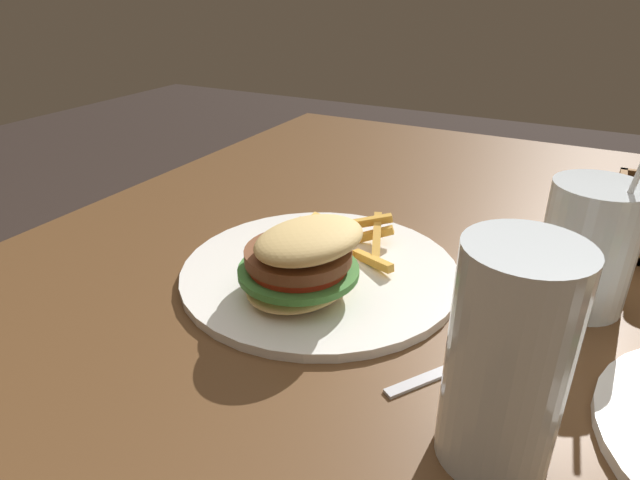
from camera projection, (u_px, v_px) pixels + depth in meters
name	position (u px, v px, depth m)	size (l,w,h in m)	color
dining_table	(447.00, 396.00, 0.56)	(1.37, 1.09, 0.74)	brown
meal_plate_near	(313.00, 265.00, 0.56)	(0.30, 0.30, 0.10)	white
beer_glass	(507.00, 364.00, 0.34)	(0.08, 0.08, 0.16)	silver
juice_glass	(587.00, 249.00, 0.51)	(0.09, 0.09, 0.18)	silver
spoon	(531.00, 331.00, 0.48)	(0.18, 0.13, 0.02)	silver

